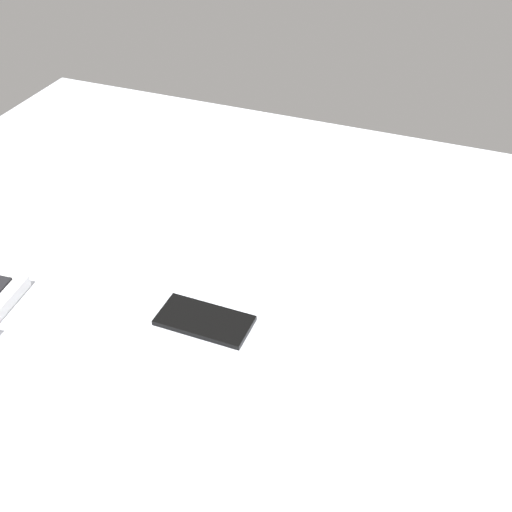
# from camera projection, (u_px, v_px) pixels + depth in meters

# --- Properties ---
(bed_mattress) EXTENTS (1.80, 1.40, 0.18)m
(bed_mattress) POSITION_uv_depth(u_px,v_px,m) (305.00, 393.00, 0.95)
(bed_mattress) COLOR #B7BCC6
(bed_mattress) RESTS_ON ground
(cell_phone) EXTENTS (0.14, 0.07, 0.01)m
(cell_phone) POSITION_uv_depth(u_px,v_px,m) (203.00, 322.00, 0.94)
(cell_phone) COLOR black
(cell_phone) RESTS_ON bed_mattress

